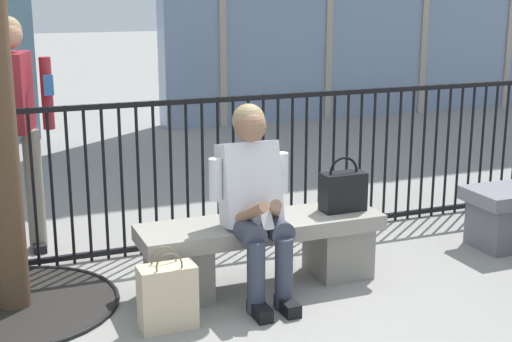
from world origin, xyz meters
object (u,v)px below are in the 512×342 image
object	(u,v)px
seated_person_with_phone	(254,197)
bystander_at_railing	(15,117)
handbag_on_bench	(343,191)
shopping_bag	(168,296)
stone_bench	(262,246)

from	to	relation	value
seated_person_with_phone	bystander_at_railing	xyz separation A→B (m)	(-1.28, 1.40, 0.35)
handbag_on_bench	bystander_at_railing	size ratio (longest dim) A/B	0.22
seated_person_with_phone	handbag_on_bench	bearing A→B (deg)	9.88
handbag_on_bench	bystander_at_railing	xyz separation A→B (m)	(-1.97, 1.29, 0.41)
handbag_on_bench	shopping_bag	distance (m)	1.42
handbag_on_bench	shopping_bag	size ratio (longest dim) A/B	0.78
seated_person_with_phone	shopping_bag	distance (m)	0.81
bystander_at_railing	handbag_on_bench	bearing A→B (deg)	-33.19
handbag_on_bench	bystander_at_railing	distance (m)	2.39
bystander_at_railing	shopping_bag	bearing A→B (deg)	-68.28
handbag_on_bench	stone_bench	bearing A→B (deg)	179.01
seated_person_with_phone	bystander_at_railing	distance (m)	1.94
stone_bench	handbag_on_bench	bearing A→B (deg)	-0.99
stone_bench	seated_person_with_phone	bearing A→B (deg)	-128.32
shopping_bag	bystander_at_railing	bearing A→B (deg)	111.72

